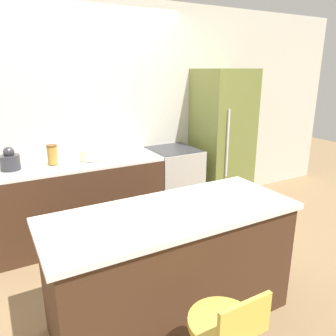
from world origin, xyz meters
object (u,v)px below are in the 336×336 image
object	(u,v)px
oven_range	(173,183)
mixing_bowl	(91,154)
refrigerator	(222,141)
kettle	(10,161)

from	to	relation	value
oven_range	mixing_bowl	bearing A→B (deg)	178.96
refrigerator	mixing_bowl	xyz separation A→B (m)	(-1.75, 0.03, 0.03)
oven_range	kettle	distance (m)	1.89
kettle	mixing_bowl	world-z (taller)	kettle
refrigerator	kettle	bearing A→B (deg)	179.24
oven_range	refrigerator	size ratio (longest dim) A/B	0.49
oven_range	refrigerator	distance (m)	0.87
refrigerator	oven_range	bearing A→B (deg)	178.79
oven_range	refrigerator	world-z (taller)	refrigerator
oven_range	kettle	xyz separation A→B (m)	(-1.81, 0.02, 0.54)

